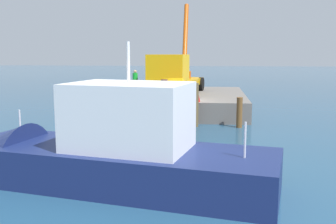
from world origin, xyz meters
name	(u,v)px	position (x,y,z in m)	size (l,w,h in m)	color
ground	(184,122)	(0.00, 0.00, 0.00)	(200.00, 200.00, 0.00)	navy
dock	(189,102)	(-4.68, 0.00, 0.61)	(10.81, 7.74, 1.23)	slate
crane_truck	(174,74)	(-3.77, -0.96, 2.59)	(9.02, 3.72, 6.76)	orange
dock_worker	(135,82)	(-2.85, -3.47, 2.08)	(0.34, 0.34, 1.69)	black
salvaged_car	(164,114)	(1.83, -0.96, 0.73)	(4.92, 3.84, 2.75)	red
moored_yacht	(76,164)	(11.16, -2.66, 0.53)	(5.30, 11.88, 5.65)	navy
piling_near	(135,103)	(1.36, -2.65, 1.24)	(0.31, 0.31, 2.47)	brown
piling_mid	(164,103)	(1.39, -1.01, 1.29)	(0.38, 0.38, 2.58)	brown
piling_far	(195,105)	(1.49, 0.71, 1.20)	(0.39, 0.39, 2.41)	brown
piling_end	(239,113)	(1.54, 3.12, 0.83)	(0.32, 0.32, 1.66)	brown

